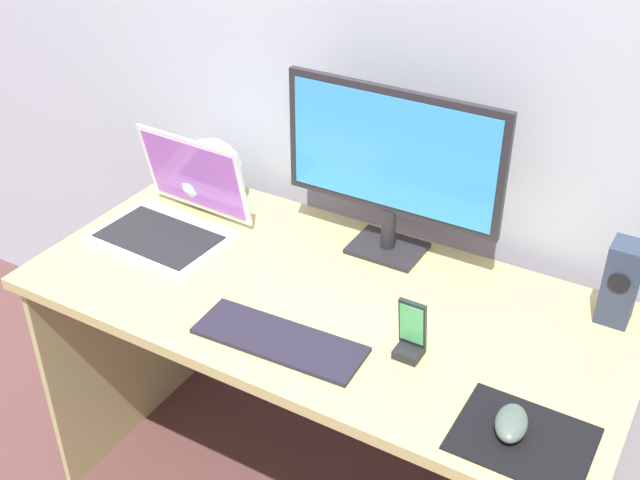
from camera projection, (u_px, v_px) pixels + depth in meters
name	position (u px, v px, depth m)	size (l,w,h in m)	color
wall_back	(414.00, 25.00, 1.86)	(6.00, 0.04, 2.50)	#A2A7B6
desk	(325.00, 345.00, 1.92)	(1.41, 0.67, 0.73)	tan
monitor	(392.00, 162.00, 1.87)	(0.56, 0.14, 0.43)	black
speaker_right	(621.00, 283.00, 1.71)	(0.07, 0.08, 0.19)	#283246
laptop	(173.00, 216.00, 2.05)	(0.34, 0.30, 0.24)	white
fishbowl	(209.00, 172.00, 2.17)	(0.18, 0.18, 0.18)	silver
keyboard_external	(281.00, 341.00, 1.69)	(0.38, 0.13, 0.01)	black
mousepad	(523.00, 439.00, 1.46)	(0.25, 0.20, 0.00)	black
mouse	(511.00, 423.00, 1.47)	(0.06, 0.10, 0.04)	#46544C
phone_in_dock	(411.00, 336.00, 1.64)	(0.06, 0.06, 0.14)	black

